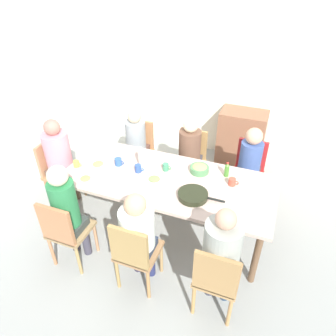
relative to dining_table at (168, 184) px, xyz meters
The scene contains 32 objects.
ground_plane 0.70m from the dining_table, ahead, with size 7.28×7.28×0.00m, color #979C98.
wall_back 2.19m from the dining_table, 90.00° to the left, with size 6.31×0.12×2.60m, color #EEE7CD.
dining_table is the anchor object (origin of this frame).
chair_0 1.59m from the dining_table, behind, with size 0.40×0.40×0.90m.
person_0 1.50m from the dining_table, behind, with size 0.33×0.33×1.24m.
chair_1 1.22m from the dining_table, 131.94° to the right, with size 0.40×0.40×0.90m.
person_1 1.14m from the dining_table, 135.03° to the right, with size 0.30×0.30×1.26m.
chair_2 1.22m from the dining_table, 48.06° to the right, with size 0.40×0.40×0.90m.
person_2 1.14m from the dining_table, 45.06° to the right, with size 0.33×0.33×1.24m.
chair_3 0.91m from the dining_table, 90.00° to the left, with size 0.40×0.40×0.90m.
person_3 0.80m from the dining_table, 90.00° to the left, with size 0.30×0.30×1.16m.
chair_4 1.22m from the dining_table, 48.06° to the left, with size 0.40×0.40×0.90m.
person_4 1.13m from the dining_table, 44.94° to the left, with size 0.30×0.30×1.16m.
chair_5 1.22m from the dining_table, 131.94° to the left, with size 0.40×0.40×0.90m.
person_5 1.13m from the dining_table, 135.07° to the left, with size 0.30×0.30×1.14m.
chair_6 0.91m from the dining_table, 90.00° to the right, with size 0.40×0.40×0.90m.
person_6 0.80m from the dining_table, 90.00° to the right, with size 0.34×0.34×1.15m.
plate_0 0.18m from the dining_table, 146.08° to the right, with size 0.24×0.24×0.04m.
plate_1 0.88m from the dining_table, behind, with size 0.23×0.23×0.04m.
plate_2 0.93m from the dining_table, 157.50° to the right, with size 0.21×0.21×0.04m.
bowl_0 0.41m from the dining_table, 41.35° to the left, with size 0.22×0.22×0.09m.
serving_pan 0.43m from the dining_table, 30.02° to the right, with size 0.50×0.32×0.06m.
cup_0 0.39m from the dining_table, behind, with size 0.11×0.08×0.09m.
cup_1 0.21m from the dining_table, 119.25° to the left, with size 0.11×0.07×0.09m.
cup_2 0.72m from the dining_table, 11.95° to the left, with size 0.11×0.08×0.08m.
cup_3 0.75m from the dining_table, 163.75° to the right, with size 0.12×0.08×0.07m.
cup_4 1.13m from the dining_table, behind, with size 0.11×0.07×0.08m.
cup_5 0.67m from the dining_table, behind, with size 0.12×0.09×0.09m.
bottle_0 0.72m from the dining_table, 154.02° to the right, with size 0.05×0.05×0.22m.
bottle_1 0.69m from the dining_table, 25.93° to the left, with size 0.05×0.05×0.18m.
bottle_2 0.46m from the dining_table, 160.57° to the left, with size 0.07×0.07×0.25m.
side_cabinet 1.90m from the dining_table, 73.26° to the left, with size 0.70×0.44×0.90m, color brown.
Camera 1 is at (1.02, -2.66, 2.90)m, focal length 33.50 mm.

